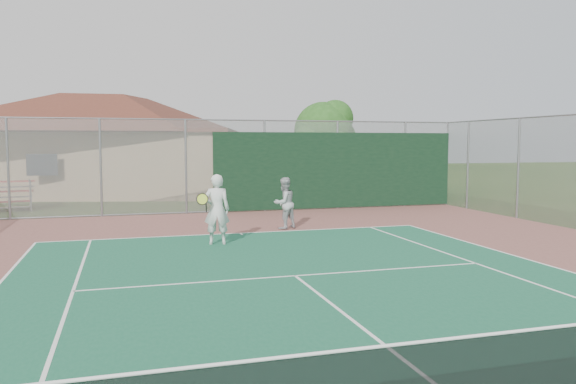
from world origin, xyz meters
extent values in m
cylinder|color=white|center=(0.00, 0.00, 1.00)|extent=(11.77, 0.03, 0.03)
cylinder|color=gray|center=(-7.00, 17.00, 1.75)|extent=(0.08, 0.08, 3.50)
cylinder|color=gray|center=(-4.00, 17.00, 1.75)|extent=(0.08, 0.08, 3.50)
cylinder|color=gray|center=(-1.00, 17.00, 1.75)|extent=(0.08, 0.08, 3.50)
cylinder|color=gray|center=(2.00, 17.00, 1.75)|extent=(0.08, 0.08, 3.50)
cylinder|color=gray|center=(5.00, 17.00, 1.75)|extent=(0.08, 0.08, 3.50)
cylinder|color=gray|center=(8.00, 17.00, 1.75)|extent=(0.08, 0.08, 3.50)
cylinder|color=gray|center=(10.00, 17.00, 1.75)|extent=(0.08, 0.08, 3.50)
cylinder|color=gray|center=(0.00, 17.00, 3.50)|extent=(20.00, 0.05, 0.05)
cylinder|color=gray|center=(0.00, 17.00, 0.05)|extent=(20.00, 0.05, 0.05)
cube|color=#999EA0|center=(0.00, 17.00, 1.75)|extent=(20.00, 0.02, 3.50)
cube|color=black|center=(5.00, 16.95, 1.55)|extent=(10.00, 0.04, 3.00)
cylinder|color=gray|center=(10.00, 15.50, 1.75)|extent=(0.08, 0.08, 3.50)
cylinder|color=gray|center=(10.00, 12.50, 1.75)|extent=(0.08, 0.08, 3.50)
cube|color=#999EA0|center=(10.00, 12.50, 1.75)|extent=(0.02, 9.00, 3.50)
cube|color=tan|center=(-4.01, 26.78, 1.58)|extent=(14.35, 11.31, 3.17)
cube|color=brown|center=(-4.01, 26.78, 3.22)|extent=(14.99, 11.95, 0.19)
pyramid|color=brown|center=(-4.01, 26.78, 5.06)|extent=(15.79, 12.44, 1.90)
cube|color=black|center=(-1.90, 22.53, 1.11)|extent=(0.95, 0.06, 2.22)
cube|color=#B2B5BA|center=(-6.83, 20.29, 0.56)|extent=(0.37, 1.83, 1.13)
cylinder|color=#382114|center=(6.15, 21.82, 1.25)|extent=(0.32, 0.32, 2.49)
sphere|color=#235219|center=(6.15, 21.82, 3.21)|extent=(2.85, 2.85, 2.85)
sphere|color=#235219|center=(6.95, 22.09, 2.85)|extent=(1.96, 1.96, 1.96)
sphere|color=#235219|center=(5.43, 21.47, 2.76)|extent=(1.78, 1.78, 1.78)
sphere|color=#235219|center=(6.32, 21.02, 2.67)|extent=(1.60, 1.60, 1.60)
sphere|color=#235219|center=(5.88, 22.54, 3.03)|extent=(1.78, 1.78, 1.78)
sphere|color=#235219|center=(6.68, 21.65, 3.83)|extent=(1.78, 1.78, 1.78)
imported|color=silver|center=(-0.93, 10.31, 0.91)|extent=(0.73, 0.55, 1.82)
imported|color=#AEB0B3|center=(1.47, 12.37, 0.79)|extent=(0.95, 0.87, 1.57)
camera|label=1|loc=(-3.18, -4.01, 2.63)|focal=35.00mm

